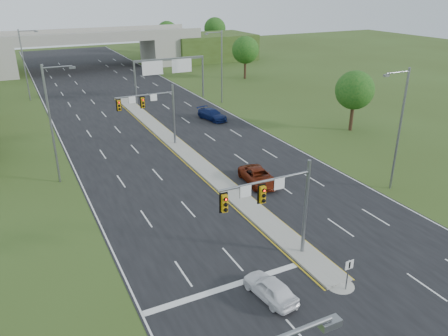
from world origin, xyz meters
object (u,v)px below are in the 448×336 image
car_far_a (258,177)px  car_far_b (212,114)px  car_white (270,288)px  overpass (85,52)px  sign_gantry (169,68)px  signal_mast_far (154,107)px  signal_mast_near (278,200)px  keep_right_sign (348,270)px

car_far_a → car_far_b: size_ratio=1.02×
car_far_a → car_far_b: bearing=81.6°
car_white → car_far_b: (12.65, 35.12, 0.06)m
overpass → car_white: size_ratio=20.57×
car_far_a → sign_gantry: bearing=89.1°
signal_mast_far → car_far_a: 15.23m
car_far_b → overpass: bearing=87.2°
signal_mast_near → car_far_b: size_ratio=1.40×
overpass → car_far_a: (3.13, -68.74, -2.83)m
car_far_a → car_white: bearing=-113.1°
signal_mast_near → overpass: size_ratio=0.09×
signal_mast_near → car_white: (-2.23, -2.90, -4.04)m
car_far_b → car_white: bearing=-122.2°
signal_mast_far → signal_mast_near: bearing=-90.0°
sign_gantry → overpass: bearing=100.8°
sign_gantry → signal_mast_near: bearing=-101.2°
keep_right_sign → car_far_a: 16.11m
signal_mast_near → car_white: size_ratio=1.80×
signal_mast_far → sign_gantry: (8.95, 19.99, 0.51)m
signal_mast_far → sign_gantry: 21.91m
car_white → car_far_a: (7.63, 14.23, 0.04)m
sign_gantry → car_far_b: bearing=-83.5°
sign_gantry → car_far_b: sign_gantry is taller
signal_mast_near → car_far_a: signal_mast_near is taller
sign_gantry → overpass: (-6.68, 35.08, -1.69)m
overpass → car_white: 83.14m
keep_right_sign → car_white: size_ratio=0.57×
signal_mast_far → keep_right_sign: size_ratio=3.18×
overpass → car_white: overpass is taller
signal_mast_near → car_far_b: (10.41, 32.22, -3.98)m
signal_mast_near → car_far_a: (5.39, 11.33, -4.00)m
keep_right_sign → sign_gantry: bearing=82.3°
keep_right_sign → car_far_b: size_ratio=0.44×
signal_mast_near → sign_gantry: (8.95, 44.99, 0.51)m
signal_mast_near → keep_right_sign: (2.26, -4.45, -3.21)m
overpass → signal_mast_near: bearing=-91.6°
signal_mast_near → overpass: overpass is taller
car_far_a → car_far_b: (5.02, 20.89, 0.02)m
sign_gantry → keep_right_sign: bearing=-97.7°
signal_mast_near → car_far_b: bearing=72.1°
keep_right_sign → car_white: (-4.50, 1.55, -0.83)m
car_far_a → car_far_b: 21.48m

